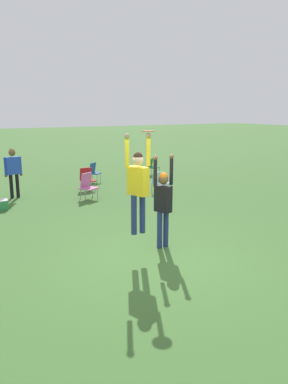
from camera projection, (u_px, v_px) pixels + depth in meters
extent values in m
plane|color=#3D662D|center=(154.00, 258.00, 7.93)|extent=(120.00, 120.00, 0.00)
cylinder|color=navy|center=(134.00, 215.00, 7.69)|extent=(0.12, 0.12, 0.82)
cylinder|color=navy|center=(142.00, 214.00, 7.79)|extent=(0.12, 0.12, 0.82)
cube|color=yellow|center=(138.00, 181.00, 7.59)|extent=(0.33, 0.48, 0.58)
sphere|color=beige|center=(138.00, 160.00, 7.49)|extent=(0.22, 0.22, 0.22)
sphere|color=black|center=(138.00, 157.00, 7.48)|extent=(0.19, 0.19, 0.19)
cylinder|color=yellow|center=(127.00, 152.00, 7.34)|extent=(0.08, 0.08, 0.62)
sphere|color=beige|center=(127.00, 136.00, 7.27)|extent=(0.10, 0.10, 0.10)
cylinder|color=yellow|center=(149.00, 151.00, 7.58)|extent=(0.08, 0.08, 0.62)
sphere|color=beige|center=(149.00, 135.00, 7.51)|extent=(0.10, 0.10, 0.10)
cylinder|color=navy|center=(160.00, 230.00, 8.41)|extent=(0.12, 0.12, 0.84)
cylinder|color=navy|center=(166.00, 229.00, 8.49)|extent=(0.12, 0.12, 0.84)
cube|color=black|center=(163.00, 199.00, 8.30)|extent=(0.31, 0.42, 0.59)
sphere|color=brown|center=(163.00, 179.00, 8.20)|extent=(0.23, 0.23, 0.23)
sphere|color=orange|center=(163.00, 177.00, 8.19)|extent=(0.19, 0.19, 0.19)
cylinder|color=black|center=(155.00, 172.00, 8.06)|extent=(0.08, 0.08, 0.63)
sphere|color=brown|center=(155.00, 158.00, 7.99)|extent=(0.10, 0.10, 0.10)
cylinder|color=black|center=(171.00, 171.00, 8.27)|extent=(0.08, 0.08, 0.63)
sphere|color=brown|center=(172.00, 157.00, 8.20)|extent=(0.10, 0.10, 0.10)
cylinder|color=#E04C23|center=(148.00, 131.00, 7.58)|extent=(0.28, 0.28, 0.02)
cylinder|color=gray|center=(152.00, 172.00, 17.63)|extent=(0.02, 0.02, 0.39)
cylinder|color=gray|center=(159.00, 171.00, 17.85)|extent=(0.02, 0.02, 0.39)
cylinder|color=gray|center=(147.00, 171.00, 18.00)|extent=(0.02, 0.02, 0.39)
cylinder|color=gray|center=(155.00, 170.00, 18.22)|extent=(0.02, 0.02, 0.39)
cube|color=#1E753D|center=(153.00, 167.00, 17.89)|extent=(0.73, 0.73, 0.04)
cube|color=#1E753D|center=(150.00, 163.00, 18.05)|extent=(0.47, 0.40, 0.37)
cylinder|color=gray|center=(85.00, 187.00, 14.26)|extent=(0.02, 0.02, 0.40)
cylinder|color=gray|center=(95.00, 186.00, 14.46)|extent=(0.02, 0.02, 0.40)
cylinder|color=gray|center=(81.00, 185.00, 14.60)|extent=(0.02, 0.02, 0.40)
cylinder|color=gray|center=(91.00, 184.00, 14.80)|extent=(0.02, 0.02, 0.40)
cube|color=#B21E23|center=(88.00, 181.00, 14.49)|extent=(0.49, 0.49, 0.04)
cube|color=#B21E23|center=(86.00, 173.00, 14.62)|extent=(0.48, 0.13, 0.47)
cylinder|color=gray|center=(85.00, 195.00, 12.81)|extent=(0.02, 0.02, 0.41)
cylinder|color=gray|center=(97.00, 194.00, 13.03)|extent=(0.02, 0.02, 0.41)
cylinder|color=gray|center=(81.00, 193.00, 13.19)|extent=(0.02, 0.02, 0.41)
cylinder|color=gray|center=(92.00, 191.00, 13.41)|extent=(0.02, 0.02, 0.41)
cube|color=#C666A3|center=(89.00, 188.00, 13.07)|extent=(0.72, 0.72, 0.04)
cube|color=#C666A3|center=(86.00, 180.00, 13.22)|extent=(0.52, 0.37, 0.49)
cylinder|color=gray|center=(92.00, 179.00, 15.87)|extent=(0.02, 0.02, 0.41)
cylinder|color=gray|center=(101.00, 178.00, 16.06)|extent=(0.02, 0.02, 0.41)
cylinder|color=gray|center=(89.00, 177.00, 16.19)|extent=(0.02, 0.02, 0.41)
cylinder|color=gray|center=(97.00, 177.00, 16.38)|extent=(0.02, 0.02, 0.41)
cube|color=#235193|center=(95.00, 173.00, 16.09)|extent=(0.62, 0.62, 0.04)
cube|color=#235193|center=(93.00, 168.00, 16.21)|extent=(0.42, 0.35, 0.42)
cylinder|color=gray|center=(159.00, 190.00, 13.69)|extent=(0.02, 0.02, 0.40)
cylinder|color=gray|center=(169.00, 188.00, 13.92)|extent=(0.02, 0.02, 0.40)
cylinder|color=gray|center=(152.00, 188.00, 14.09)|extent=(0.02, 0.02, 0.40)
cylinder|color=gray|center=(162.00, 186.00, 14.32)|extent=(0.02, 0.02, 0.40)
cube|color=#8CC6C1|center=(160.00, 183.00, 13.97)|extent=(0.72, 0.72, 0.04)
cube|color=#8CC6C1|center=(157.00, 177.00, 14.14)|extent=(0.55, 0.30, 0.37)
cylinder|color=black|center=(11.00, 186.00, 13.18)|extent=(0.12, 0.12, 0.86)
cylinder|color=black|center=(18.00, 186.00, 13.28)|extent=(0.12, 0.12, 0.86)
cube|color=blue|center=(13.00, 166.00, 13.07)|extent=(0.50, 0.29, 0.61)
sphere|color=brown|center=(12.00, 153.00, 12.97)|extent=(0.23, 0.23, 0.23)
sphere|color=olive|center=(12.00, 151.00, 12.96)|extent=(0.20, 0.20, 0.20)
cylinder|color=blue|center=(5.00, 167.00, 12.95)|extent=(0.08, 0.08, 0.64)
sphere|color=brown|center=(6.00, 176.00, 13.02)|extent=(0.10, 0.10, 0.10)
cylinder|color=blue|center=(21.00, 166.00, 13.20)|extent=(0.08, 0.08, 0.64)
sphere|color=brown|center=(21.00, 174.00, 13.27)|extent=(0.10, 0.10, 0.10)
cube|color=#2D8C4C|center=(1.00, 205.00, 11.72)|extent=(0.38, 0.38, 0.29)
cube|color=silver|center=(1.00, 200.00, 11.69)|extent=(0.39, 0.39, 0.02)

